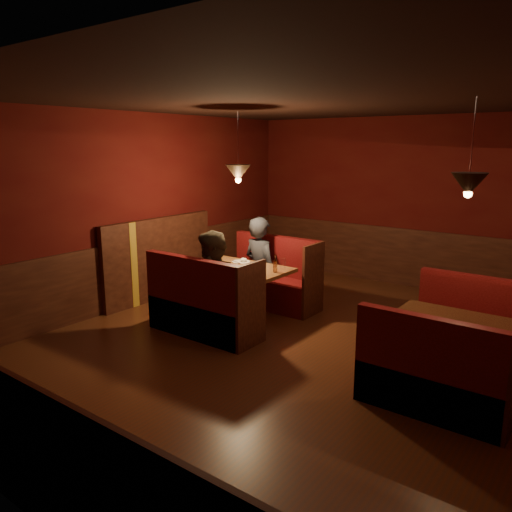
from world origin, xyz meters
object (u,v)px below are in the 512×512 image
Objects in this scene: main_table at (240,279)px; diner_b at (213,270)px; main_bench_far at (273,284)px; second_table at (455,337)px; second_bench_far at (474,335)px; main_bench_near at (202,311)px; diner_a at (260,250)px; second_bench_near at (433,382)px.

main_table is 0.83× the size of diner_b.
main_table is 0.84m from main_bench_far.
second_bench_far is (0.03, 0.73, -0.20)m from second_table.
second_bench_far is (3.00, -0.30, -0.03)m from main_bench_far.
main_table is 0.91× the size of main_bench_near.
diner_a is at bearing -148.36° from main_bench_far.
main_bench_far is 1.00× the size of main_bench_near.
main_bench_far is at bearing 174.27° from second_bench_far.
second_bench_near is at bearing 163.84° from diner_a.
main_table is 1.15× the size of second_table.
second_bench_far and second_bench_near have the same top height.
main_bench_near reaches higher than main_table.
second_table is 0.90× the size of second_bench_far.
second_bench_near is at bearing -3.08° from main_bench_near.
diner_a is (-0.17, -0.11, 0.52)m from main_bench_far.
second_bench_near is at bearing -90.00° from second_bench_far.
main_bench_far is at bearing 160.86° from second_table.
second_bench_far is (3.00, 1.30, -0.03)m from main_bench_near.
main_table is 0.68m from diner_b.
main_bench_near is at bearing -90.00° from main_bench_far.
diner_b reaches higher than main_bench_far.
main_table is at bearing -170.62° from second_bench_far.
diner_a is 1.33m from diner_b.
main_bench_near is at bearing -85.88° from diner_b.
main_bench_far is at bearing 109.62° from diner_b.
main_bench_near is 1.59m from diner_a.
second_bench_far is (3.02, 0.50, -0.27)m from main_table.
diner_a reaches higher than main_bench_far.
main_table is at bearing 91.12° from main_bench_near.
second_table is 3.30m from diner_a.
diner_b is at bearing 76.28° from main_bench_near.
main_bench_far is 0.56m from diner_a.
second_bench_far is at bearing -172.10° from diner_a.
main_bench_far is 0.90× the size of diner_a.
second_bench_far is at bearing -5.73° from main_bench_far.
second_table is 0.71× the size of diner_a.
main_bench_far reaches higher than second_bench_near.
diner_a is (-3.14, 0.93, 0.35)m from second_table.
diner_b is (-2.93, -0.39, 0.34)m from second_table.
second_bench_near is 0.80× the size of diner_b.
diner_a reaches higher than second_table.
second_bench_far is 3.21m from diner_b.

